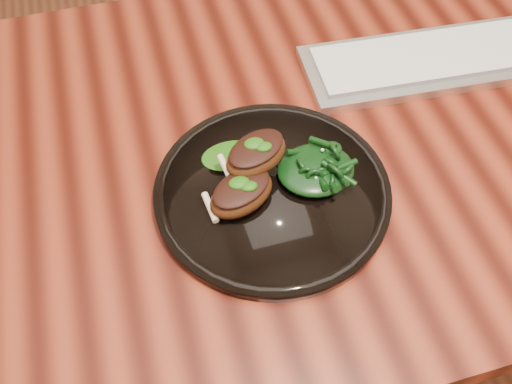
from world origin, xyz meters
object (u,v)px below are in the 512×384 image
desk (361,152)px  keyboard (451,57)px  greens_heap (316,166)px  lamb_chop_front (241,193)px  plate (272,191)px

desk → keyboard: keyboard is taller
desk → greens_heap: (-0.12, -0.10, 0.12)m
lamb_chop_front → keyboard: bearing=25.5°
desk → lamb_chop_front: (-0.23, -0.11, 0.12)m
plate → keyboard: keyboard is taller
desk → plate: size_ratio=5.02×
desk → greens_heap: size_ratio=15.17×
plate → greens_heap: 0.07m
plate → greens_heap: greens_heap is taller
plate → keyboard: 0.41m
plate → lamb_chop_front: 0.06m
lamb_chop_front → keyboard: 0.45m
desk → keyboard: (0.18, 0.08, 0.09)m
desk → lamb_chop_front: bearing=-153.6°
desk → greens_heap: 0.20m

